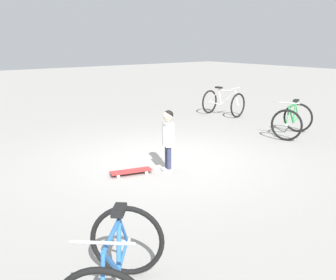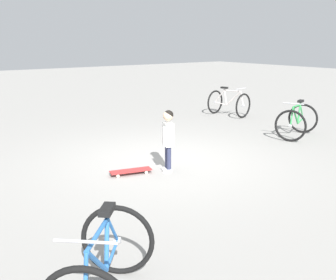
# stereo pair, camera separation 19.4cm
# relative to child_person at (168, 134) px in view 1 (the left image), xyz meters

# --- Properties ---
(ground_plane) EXTENTS (50.00, 50.00, 0.00)m
(ground_plane) POSITION_rel_child_person_xyz_m (-0.57, 0.35, -0.66)
(ground_plane) COLOR gray
(child_person) EXTENTS (0.29, 0.32, 1.06)m
(child_person) POSITION_rel_child_person_xyz_m (0.00, 0.00, 0.00)
(child_person) COLOR #2D3351
(child_person) RESTS_ON ground
(skateboard) EXTENTS (0.36, 0.73, 0.07)m
(skateboard) POSITION_rel_child_person_xyz_m (-0.23, -0.61, -0.60)
(skateboard) COLOR #B22D2D
(skateboard) RESTS_ON ground
(bicycle_near) EXTENTS (1.27, 1.24, 0.85)m
(bicycle_near) POSITION_rel_child_person_xyz_m (2.60, -2.56, -0.28)
(bicycle_near) COLOR black
(bicycle_near) RESTS_ON ground
(bicycle_mid) EXTENTS (1.04, 1.25, 0.85)m
(bicycle_mid) POSITION_rel_child_person_xyz_m (-0.24, 3.87, -0.28)
(bicycle_mid) COLOR black
(bicycle_mid) RESTS_ON ground
(bicycle_far) EXTENTS (1.17, 0.87, 0.85)m
(bicycle_far) POSITION_rel_child_person_xyz_m (-3.10, 4.50, -0.28)
(bicycle_far) COLOR black
(bicycle_far) RESTS_ON ground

